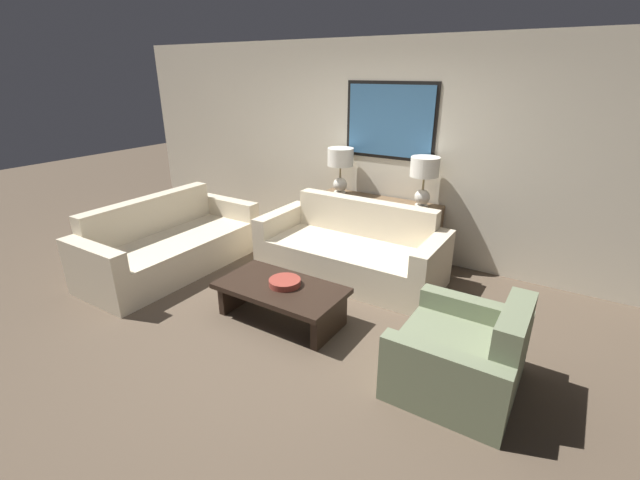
# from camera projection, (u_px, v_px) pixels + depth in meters

# --- Properties ---
(ground_plane) EXTENTS (20.00, 20.00, 0.00)m
(ground_plane) POSITION_uv_depth(u_px,v_px,m) (282.00, 328.00, 4.06)
(ground_plane) COLOR brown
(back_wall) EXTENTS (8.47, 0.12, 2.65)m
(back_wall) POSITION_uv_depth(u_px,v_px,m) (390.00, 151.00, 5.39)
(back_wall) COLOR beige
(back_wall) RESTS_ON ground_plane
(console_table) EXTENTS (1.58, 0.38, 0.76)m
(console_table) POSITION_uv_depth(u_px,v_px,m) (377.00, 228.00, 5.53)
(console_table) COLOR brown
(console_table) RESTS_ON ground_plane
(table_lamp_left) EXTENTS (0.33, 0.33, 0.59)m
(table_lamp_left) POSITION_uv_depth(u_px,v_px,m) (340.00, 163.00, 5.52)
(table_lamp_left) COLOR silver
(table_lamp_left) RESTS_ON console_table
(table_lamp_right) EXTENTS (0.33, 0.33, 0.59)m
(table_lamp_right) POSITION_uv_depth(u_px,v_px,m) (424.00, 174.00, 4.96)
(table_lamp_right) COLOR silver
(table_lamp_right) RESTS_ON console_table
(couch_by_back_wall) EXTENTS (2.14, 0.93, 0.84)m
(couch_by_back_wall) POSITION_uv_depth(u_px,v_px,m) (351.00, 252.00, 5.02)
(couch_by_back_wall) COLOR beige
(couch_by_back_wall) RESTS_ON ground_plane
(couch_by_side) EXTENTS (0.93, 2.14, 0.84)m
(couch_by_side) POSITION_uv_depth(u_px,v_px,m) (170.00, 246.00, 5.20)
(couch_by_side) COLOR beige
(couch_by_side) RESTS_ON ground_plane
(coffee_table) EXTENTS (1.23, 0.66, 0.36)m
(coffee_table) POSITION_uv_depth(u_px,v_px,m) (281.00, 294.00, 4.11)
(coffee_table) COLOR black
(coffee_table) RESTS_ON ground_plane
(decorative_bowl) EXTENTS (0.31, 0.31, 0.06)m
(decorative_bowl) POSITION_uv_depth(u_px,v_px,m) (285.00, 282.00, 4.08)
(decorative_bowl) COLOR #93382D
(decorative_bowl) RESTS_ON coffee_table
(armchair_near_back_wall) EXTENTS (0.88, 0.96, 0.78)m
(armchair_near_back_wall) POSITION_uv_depth(u_px,v_px,m) (462.00, 357.00, 3.22)
(armchair_near_back_wall) COLOR #707A5B
(armchair_near_back_wall) RESTS_ON ground_plane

